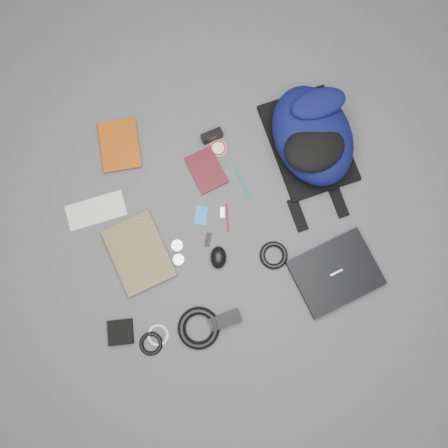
{
  "coord_description": "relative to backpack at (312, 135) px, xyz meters",
  "views": [
    {
      "loc": [
        -0.03,
        -0.28,
        1.77
      ],
      "look_at": [
        0.0,
        0.0,
        0.02
      ],
      "focal_mm": 35.0,
      "sensor_mm": 36.0,
      "label": 1
    }
  ],
  "objects": [
    {
      "name": "compact_camera",
      "position": [
        -0.4,
        0.07,
        -0.07
      ],
      "size": [
        0.09,
        0.06,
        0.05
      ],
      "primitive_type": "cube",
      "rotation": [
        0.0,
        0.0,
        0.31
      ],
      "color": "black",
      "rests_on": "ground"
    },
    {
      "name": "earbud_coil",
      "position": [
        -0.73,
        -0.74,
        -0.09
      ],
      "size": [
        0.11,
        0.11,
        0.02
      ],
      "primitive_type": "torus",
      "rotation": [
        0.0,
        0.0,
        0.25
      ],
      "color": "black",
      "rests_on": "ground"
    },
    {
      "name": "comic_book",
      "position": [
        -0.85,
        -0.41,
        -0.09
      ],
      "size": [
        0.29,
        0.35,
        0.02
      ],
      "primitive_type": "imported",
      "rotation": [
        0.0,
        0.0,
        0.32
      ],
      "color": "#C3A20D",
      "rests_on": "ground"
    },
    {
      "name": "laptop",
      "position": [
        0.03,
        -0.55,
        -0.08
      ],
      "size": [
        0.39,
        0.34,
        0.03
      ],
      "primitive_type": "cube",
      "rotation": [
        0.0,
        0.0,
        0.33
      ],
      "color": "black",
      "rests_on": "ground"
    },
    {
      "name": "ground",
      "position": [
        -0.39,
        -0.3,
        -0.1
      ],
      "size": [
        4.0,
        4.0,
        0.0
      ],
      "primitive_type": "plane",
      "color": "#4F4F51",
      "rests_on": "ground"
    },
    {
      "name": "envelope",
      "position": [
        -0.91,
        -0.18,
        -0.1
      ],
      "size": [
        0.26,
        0.15,
        0.0
      ],
      "primitive_type": "cube",
      "rotation": [
        0.0,
        0.0,
        0.18
      ],
      "color": "silver",
      "rests_on": "ground"
    },
    {
      "name": "pen_red",
      "position": [
        -0.37,
        -0.28,
        -0.1
      ],
      "size": [
        0.01,
        0.12,
        0.01
      ],
      "primitive_type": "cylinder",
      "rotation": [
        1.57,
        0.0,
        -0.07
      ],
      "color": "maroon",
      "rests_on": "ground"
    },
    {
      "name": "white_cable_coil",
      "position": [
        -0.7,
        -0.71,
        -0.09
      ],
      "size": [
        0.09,
        0.09,
        0.01
      ],
      "primitive_type": "torus",
      "rotation": [
        0.0,
        0.0,
        -0.07
      ],
      "color": "white",
      "rests_on": "ground"
    },
    {
      "name": "usb_black",
      "position": [
        -0.46,
        -0.36,
        -0.09
      ],
      "size": [
        0.03,
        0.06,
        0.01
      ],
      "primitive_type": "cube",
      "rotation": [
        0.0,
        0.0,
        -0.29
      ],
      "color": "black",
      "rests_on": "ground"
    },
    {
      "name": "mouse",
      "position": [
        -0.43,
        -0.43,
        -0.08
      ],
      "size": [
        0.07,
        0.1,
        0.05
      ],
      "primitive_type": "ellipsoid",
      "rotation": [
        0.0,
        0.0,
        -0.12
      ],
      "color": "black",
      "rests_on": "ground"
    },
    {
      "name": "headphone_left",
      "position": [
        -0.59,
        -0.37,
        -0.09
      ],
      "size": [
        0.06,
        0.06,
        0.01
      ],
      "primitive_type": "cylinder",
      "rotation": [
        0.0,
        0.0,
        0.42
      ],
      "color": "#B8B8BA",
      "rests_on": "ground"
    },
    {
      "name": "power_brick",
      "position": [
        -0.43,
        -0.68,
        -0.08
      ],
      "size": [
        0.13,
        0.08,
        0.03
      ],
      "primitive_type": "cube",
      "rotation": [
        0.0,
        0.0,
        0.24
      ],
      "color": "black",
      "rests_on": "ground"
    },
    {
      "name": "cable_coil",
      "position": [
        -0.21,
        -0.45,
        -0.09
      ],
      "size": [
        0.12,
        0.12,
        0.02
      ],
      "primitive_type": "torus",
      "rotation": [
        0.0,
        0.0,
        -0.02
      ],
      "color": "black",
      "rests_on": "ground"
    },
    {
      "name": "textbook_red",
      "position": [
        -0.87,
        0.08,
        -0.09
      ],
      "size": [
        0.17,
        0.23,
        0.02
      ],
      "primitive_type": "imported",
      "rotation": [
        0.0,
        0.0,
        0.05
      ],
      "color": "#903708",
      "rests_on": "ground"
    },
    {
      "name": "usb_silver",
      "position": [
        -0.39,
        -0.25,
        -0.1
      ],
      "size": [
        0.02,
        0.05,
        0.01
      ],
      "primitive_type": "cube",
      "rotation": [
        0.0,
        0.0,
        -0.09
      ],
      "color": "#AFAFB1",
      "rests_on": "ground"
    },
    {
      "name": "id_badge",
      "position": [
        -0.48,
        -0.25,
        -0.1
      ],
      "size": [
        0.07,
        0.09,
        0.0
      ],
      "primitive_type": "cube",
      "rotation": [
        0.0,
        0.0,
        -0.27
      ],
      "color": "blue",
      "rests_on": "ground"
    },
    {
      "name": "backpack",
      "position": [
        0.0,
        0.0,
        0.0
      ],
      "size": [
        0.42,
        0.54,
        0.2
      ],
      "primitive_type": null,
      "rotation": [
        0.0,
        0.0,
        0.21
      ],
      "color": "black",
      "rests_on": "ground"
    },
    {
      "name": "power_cord_coil",
      "position": [
        -0.54,
        -0.7,
        -0.08
      ],
      "size": [
        0.18,
        0.18,
        0.03
      ],
      "primitive_type": "torus",
      "rotation": [
        0.0,
        0.0,
        -0.07
      ],
      "color": "black",
      "rests_on": "ground"
    },
    {
      "name": "sticker_disc",
      "position": [
        -0.38,
        0.03,
        -0.1
      ],
      "size": [
        0.08,
        0.08,
        0.0
      ],
      "primitive_type": "cylinder",
      "rotation": [
        0.0,
        0.0,
        0.19
      ],
      "color": "white",
      "rests_on": "ground"
    },
    {
      "name": "pen_teal",
      "position": [
        -0.3,
        -0.13,
        -0.1
      ],
      "size": [
        0.05,
        0.14,
        0.01
      ],
      "primitive_type": "cylinder",
      "rotation": [
        1.57,
        0.0,
        0.31
      ],
      "color": "#0D777A",
      "rests_on": "ground"
    },
    {
      "name": "headphone_right",
      "position": [
        -0.59,
        -0.42,
        -0.09
      ],
      "size": [
        0.06,
        0.06,
        0.01
      ],
      "primitive_type": "cylinder",
      "rotation": [
        0.0,
        0.0,
        -0.39
      ],
      "color": "silver",
      "rests_on": "ground"
    },
    {
      "name": "dvd_case",
      "position": [
        -0.44,
        -0.07,
        -0.09
      ],
      "size": [
        0.17,
        0.21,
        0.01
      ],
      "primitive_type": "cube",
      "rotation": [
        0.0,
        0.0,
        0.35
      ],
      "color": "#3A0B11",
      "rests_on": "ground"
    },
    {
      "name": "pouch",
      "position": [
        -0.85,
        -0.68,
        -0.09
      ],
      "size": [
        0.1,
        0.1,
        0.02
      ],
      "primitive_type": "cube",
      "rotation": [
        0.0,
        0.0,
        -0.02
      ],
      "color": "black",
      "rests_on": "ground"
    }
  ]
}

